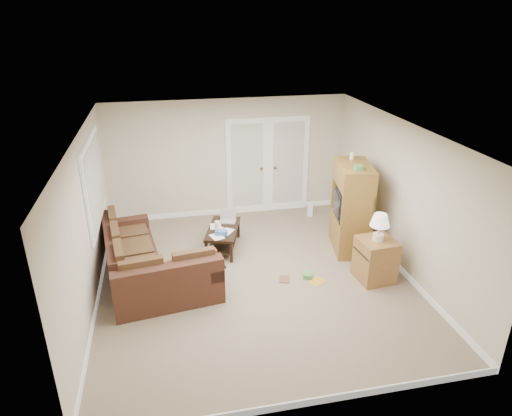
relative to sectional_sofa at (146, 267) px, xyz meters
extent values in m
plane|color=gray|center=(1.75, -0.23, -0.30)|extent=(5.50, 5.50, 0.00)
cube|color=silver|center=(1.75, -0.23, 2.20)|extent=(5.00, 5.50, 0.02)
cube|color=beige|center=(-0.75, -0.23, 0.95)|extent=(0.02, 5.50, 2.50)
cube|color=beige|center=(4.25, -0.23, 0.95)|extent=(0.02, 5.50, 2.50)
cube|color=beige|center=(1.75, 2.52, 0.95)|extent=(5.00, 0.02, 2.50)
cube|color=beige|center=(1.75, -2.98, 0.95)|extent=(5.00, 0.02, 2.50)
cube|color=silver|center=(2.15, 2.49, 0.73)|extent=(0.90, 0.04, 2.13)
cube|color=silver|center=(3.05, 2.49, 0.73)|extent=(0.90, 0.04, 2.13)
cube|color=silver|center=(2.15, 2.46, 0.78)|extent=(0.68, 0.02, 1.80)
cube|color=silver|center=(3.05, 2.46, 0.78)|extent=(0.68, 0.02, 1.80)
cube|color=silver|center=(-0.72, 0.77, 1.25)|extent=(0.04, 1.92, 1.42)
cube|color=silver|center=(-0.70, 0.77, 1.25)|extent=(0.02, 1.74, 1.24)
cube|color=#47271B|center=(-0.23, 0.43, -0.11)|extent=(1.10, 2.17, 0.38)
cube|color=#47271B|center=(-0.53, 0.39, 0.27)|extent=(0.51, 2.08, 0.39)
cube|color=#47271B|center=(-0.37, 1.35, 0.18)|extent=(0.83, 0.33, 0.20)
cube|color=brown|center=(-0.16, 0.44, 0.13)|extent=(0.82, 2.04, 0.11)
cube|color=#47271B|center=(0.31, -0.54, -0.11)|extent=(1.72, 1.03, 0.38)
cube|color=#47271B|center=(0.36, -0.83, 0.27)|extent=(1.64, 0.44, 0.39)
cube|color=#47271B|center=(1.01, -0.44, 0.18)|extent=(0.33, 0.83, 0.20)
cube|color=brown|center=(0.30, -0.47, 0.13)|extent=(1.59, 0.75, 0.11)
cube|color=black|center=(1.01, -0.44, 0.29)|extent=(0.39, 0.75, 0.03)
cube|color=#A92912|center=(0.98, -0.24, 0.31)|extent=(0.30, 0.15, 0.02)
cube|color=black|center=(1.38, 0.91, 0.11)|extent=(0.81, 1.16, 0.05)
cube|color=black|center=(1.38, 0.91, -0.16)|extent=(0.71, 1.06, 0.03)
cylinder|color=white|center=(1.28, 0.89, 0.21)|extent=(0.09, 0.09, 0.15)
cylinder|color=#A92912|center=(1.28, 0.89, 0.35)|extent=(0.01, 0.01, 0.13)
cube|color=#3867B8|center=(1.32, 0.63, 0.17)|extent=(0.23, 0.17, 0.09)
cube|color=white|center=(1.35, 0.82, 0.13)|extent=(0.50, 0.65, 0.00)
cube|color=olive|center=(3.68, 0.46, 0.01)|extent=(0.75, 1.11, 0.62)
cube|color=olive|center=(3.68, 0.46, 1.14)|extent=(0.75, 1.11, 0.41)
cube|color=black|center=(3.66, 0.46, 0.57)|extent=(0.60, 0.70, 0.51)
cube|color=black|center=(3.42, 0.51, 0.59)|extent=(0.11, 0.53, 0.41)
cube|color=#44974D|center=(3.64, 0.21, 1.37)|extent=(0.16, 0.20, 0.06)
cylinder|color=white|center=(3.74, 0.76, 1.41)|extent=(0.07, 0.07, 0.12)
cube|color=olive|center=(3.68, -0.65, 0.06)|extent=(0.60, 0.60, 0.72)
cylinder|color=white|center=(3.68, -0.65, 0.48)|extent=(0.18, 0.18, 0.11)
cylinder|color=white|center=(3.68, -0.65, 0.61)|extent=(0.03, 0.03, 0.16)
cone|color=beige|center=(3.68, -0.65, 0.78)|extent=(0.31, 0.31, 0.20)
cube|color=white|center=(3.43, 1.99, -0.15)|extent=(0.13, 0.12, 0.29)
cube|color=gold|center=(2.73, -0.55, -0.30)|extent=(0.32, 0.30, 0.01)
cube|color=#44974D|center=(2.62, -0.37, -0.26)|extent=(0.19, 0.22, 0.08)
imported|color=brown|center=(2.14, -0.35, -0.29)|extent=(0.22, 0.26, 0.02)
camera|label=1|loc=(0.43, -6.61, 3.82)|focal=32.00mm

